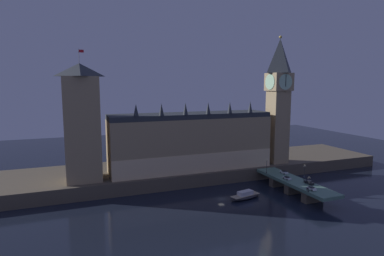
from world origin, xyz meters
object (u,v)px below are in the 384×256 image
(car_southbound_lead, at_px, (309,182))
(car_southbound_trail, at_px, (284,172))
(boat_upstream, at_px, (245,196))
(car_northbound_trail, at_px, (312,188))
(street_lamp_near, at_px, (309,182))
(victoria_tower, at_px, (82,123))
(pedestrian_mid_walk, at_px, (304,177))
(clock_tower, at_px, (278,97))
(street_lamp_mid, at_px, (304,170))
(car_northbound_lead, at_px, (287,178))
(pedestrian_near_rail, at_px, (307,189))
(street_lamp_far, at_px, (267,164))

(car_southbound_lead, relative_size, car_southbound_trail, 1.13)
(car_southbound_trail, height_order, boat_upstream, car_southbound_trail)
(car_northbound_trail, relative_size, street_lamp_near, 0.63)
(victoria_tower, relative_size, street_lamp_near, 9.08)
(car_southbound_trail, height_order, street_lamp_near, street_lamp_near)
(car_southbound_trail, relative_size, pedestrian_mid_walk, 2.35)
(clock_tower, distance_m, street_lamp_mid, 45.37)
(car_northbound_lead, distance_m, street_lamp_mid, 8.67)
(street_lamp_mid, distance_m, boat_upstream, 30.94)
(car_southbound_lead, bearing_deg, victoria_tower, 156.06)
(car_southbound_lead, height_order, pedestrian_near_rail, pedestrian_near_rail)
(car_northbound_lead, xyz_separation_m, pedestrian_mid_walk, (7.06, -3.01, 0.34))
(street_lamp_near, relative_size, boat_upstream, 0.40)
(street_lamp_far, bearing_deg, car_northbound_trail, -84.41)
(car_northbound_lead, relative_size, pedestrian_mid_walk, 2.27)
(car_northbound_lead, xyz_separation_m, car_southbound_trail, (4.71, 8.42, 0.09))
(victoria_tower, relative_size, boat_upstream, 3.60)
(street_lamp_near, xyz_separation_m, boat_upstream, (-19.37, 16.29, -8.65))
(car_northbound_trail, xyz_separation_m, street_lamp_far, (-2.75, 28.14, 3.65))
(pedestrian_mid_walk, bearing_deg, car_southbound_trail, 101.64)
(clock_tower, height_order, street_lamp_near, clock_tower)
(pedestrian_near_rail, bearing_deg, street_lamp_mid, 53.86)
(car_southbound_trail, xyz_separation_m, boat_upstream, (-26.84, -9.38, -5.39))
(clock_tower, distance_m, street_lamp_near, 58.84)
(car_northbound_trail, relative_size, pedestrian_near_rail, 2.42)
(street_lamp_mid, bearing_deg, pedestrian_near_rail, -126.14)
(victoria_tower, height_order, car_southbound_lead, victoria_tower)
(clock_tower, xyz_separation_m, street_lamp_far, (-17.35, -16.52, -32.05))
(car_southbound_lead, height_order, street_lamp_near, street_lamp_near)
(clock_tower, relative_size, street_lamp_near, 10.74)
(boat_upstream, bearing_deg, car_northbound_trail, -34.12)
(car_southbound_lead, bearing_deg, boat_upstream, 163.46)
(street_lamp_far, bearing_deg, boat_upstream, -145.84)
(clock_tower, xyz_separation_m, car_northbound_trail, (-14.60, -44.66, -35.70))
(pedestrian_mid_walk, relative_size, street_lamp_near, 0.29)
(pedestrian_mid_walk, bearing_deg, clock_tower, 76.64)
(victoria_tower, height_order, car_northbound_lead, victoria_tower)
(clock_tower, relative_size, car_southbound_trail, 16.00)
(clock_tower, relative_size, street_lamp_far, 9.90)
(car_southbound_lead, height_order, street_lamp_far, street_lamp_far)
(street_lamp_far, bearing_deg, car_southbound_lead, -70.53)
(street_lamp_mid, bearing_deg, car_southbound_lead, -113.30)
(car_southbound_trail, relative_size, boat_upstream, 0.27)
(pedestrian_near_rail, bearing_deg, clock_tower, 69.23)
(car_southbound_lead, xyz_separation_m, pedestrian_near_rail, (-7.06, -7.05, 0.18))
(street_lamp_mid, bearing_deg, victoria_tower, 160.07)
(car_northbound_trail, xyz_separation_m, car_southbound_lead, (4.71, 7.02, 0.03))
(car_northbound_trail, height_order, pedestrian_near_rail, pedestrian_near_rail)
(car_southbound_lead, xyz_separation_m, pedestrian_mid_walk, (2.35, 5.92, 0.27))
(car_northbound_lead, distance_m, car_southbound_lead, 10.10)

